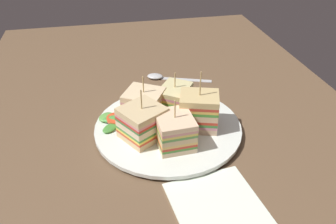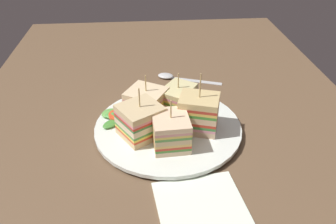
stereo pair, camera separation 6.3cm
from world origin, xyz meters
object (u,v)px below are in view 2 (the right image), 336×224
at_px(sandwich_wedge_3, 198,113).
at_px(napkin, 203,209).
at_px(sandwich_wedge_1, 141,121).
at_px(sandwich_wedge_4, 178,99).
at_px(plate, 168,127).
at_px(sandwich_wedge_0, 147,103).
at_px(spoon, 174,77).
at_px(sandwich_wedge_2, 173,131).

bearing_deg(sandwich_wedge_3, napkin, 100.37).
relative_size(sandwich_wedge_1, sandwich_wedge_4, 1.10).
height_order(sandwich_wedge_4, napkin, sandwich_wedge_4).
height_order(plate, sandwich_wedge_1, sandwich_wedge_1).
distance_m(plate, sandwich_wedge_0, 0.06).
bearing_deg(spoon, sandwich_wedge_2, 103.54).
relative_size(sandwich_wedge_1, sandwich_wedge_3, 0.84).
distance_m(sandwich_wedge_0, sandwich_wedge_1, 0.07).
xyz_separation_m(sandwich_wedge_2, napkin, (-0.14, -0.03, -0.04)).
bearing_deg(sandwich_wedge_0, sandwich_wedge_1, -70.71).
bearing_deg(sandwich_wedge_4, sandwich_wedge_1, -9.80).
bearing_deg(napkin, sandwich_wedge_3, -6.44).
distance_m(sandwich_wedge_1, napkin, 0.20).
relative_size(sandwich_wedge_0, sandwich_wedge_4, 1.06).
height_order(sandwich_wedge_2, sandwich_wedge_3, sandwich_wedge_3).
relative_size(plate, spoon, 1.79).
bearing_deg(sandwich_wedge_2, sandwich_wedge_4, -13.55).
xyz_separation_m(plate, napkin, (-0.20, -0.03, -0.01)).
bearing_deg(plate, sandwich_wedge_1, 115.28).
height_order(sandwich_wedge_2, napkin, sandwich_wedge_2).
distance_m(plate, sandwich_wedge_1, 0.07).
distance_m(sandwich_wedge_1, spoon, 0.25).
bearing_deg(spoon, plate, 100.83).
distance_m(sandwich_wedge_1, sandwich_wedge_4, 0.11).
bearing_deg(spoon, sandwich_wedge_4, 106.62).
distance_m(sandwich_wedge_1, sandwich_wedge_2, 0.06).
bearing_deg(sandwich_wedge_4, sandwich_wedge_3, 60.14).
height_order(sandwich_wedge_1, napkin, sandwich_wedge_1).
distance_m(sandwich_wedge_0, napkin, 0.25).
xyz_separation_m(sandwich_wedge_3, sandwich_wedge_4, (0.07, 0.03, -0.01)).
bearing_deg(sandwich_wedge_0, sandwich_wedge_2, -36.07).
bearing_deg(napkin, sandwich_wedge_4, 2.28).
relative_size(plate, sandwich_wedge_3, 2.42).
xyz_separation_m(plate, sandwich_wedge_4, (0.05, -0.02, 0.03)).
bearing_deg(napkin, sandwich_wedge_0, 16.91).
height_order(sandwich_wedge_1, spoon, sandwich_wedge_1).
xyz_separation_m(sandwich_wedge_2, sandwich_wedge_3, (0.04, -0.05, 0.01)).
bearing_deg(sandwich_wedge_1, spoon, 38.72).
height_order(sandwich_wedge_2, sandwich_wedge_4, sandwich_wedge_2).
distance_m(sandwich_wedge_3, napkin, 0.19).
xyz_separation_m(sandwich_wedge_0, sandwich_wedge_4, (0.01, -0.06, -0.00)).
distance_m(sandwich_wedge_2, sandwich_wedge_4, 0.11).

